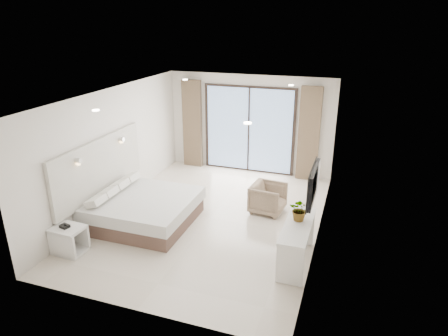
# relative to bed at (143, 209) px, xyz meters

# --- Properties ---
(ground) EXTENTS (6.20, 6.20, 0.00)m
(ground) POSITION_rel_bed_xyz_m (1.28, 0.62, -0.30)
(ground) COLOR beige
(ground) RESTS_ON ground
(room_shell) EXTENTS (4.62, 6.22, 2.72)m
(room_shell) POSITION_rel_bed_xyz_m (1.08, 1.28, 1.28)
(room_shell) COLOR silver
(room_shell) RESTS_ON ground
(bed) EXTENTS (2.05, 1.95, 0.71)m
(bed) POSITION_rel_bed_xyz_m (0.00, 0.00, 0.00)
(bed) COLOR brown
(bed) RESTS_ON ground
(nightstand) EXTENTS (0.59, 0.50, 0.51)m
(nightstand) POSITION_rel_bed_xyz_m (-0.71, -1.48, -0.04)
(nightstand) COLOR white
(nightstand) RESTS_ON ground
(phone) EXTENTS (0.19, 0.16, 0.06)m
(phone) POSITION_rel_bed_xyz_m (-0.75, -1.50, 0.25)
(phone) COLOR black
(phone) RESTS_ON nightstand
(console_desk) EXTENTS (0.46, 1.48, 0.77)m
(console_desk) POSITION_rel_bed_xyz_m (3.32, -0.45, 0.25)
(console_desk) COLOR white
(console_desk) RESTS_ON ground
(plant) EXTENTS (0.41, 0.45, 0.32)m
(plant) POSITION_rel_bed_xyz_m (3.32, -0.29, 0.63)
(plant) COLOR #33662D
(plant) RESTS_ON console_desk
(armchair) EXTENTS (0.73, 0.77, 0.73)m
(armchair) POSITION_rel_bed_xyz_m (2.40, 1.33, 0.06)
(armchair) COLOR #968162
(armchair) RESTS_ON ground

